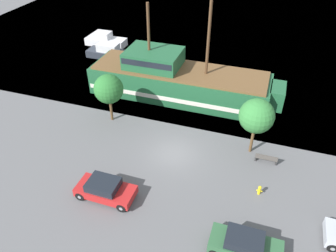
{
  "coord_description": "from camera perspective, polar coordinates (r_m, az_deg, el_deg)",
  "views": [
    {
      "loc": [
        6.18,
        -19.93,
        18.2
      ],
      "look_at": [
        -1.21,
        2.0,
        1.2
      ],
      "focal_mm": 35.0,
      "sensor_mm": 36.0,
      "label": 1
    }
  ],
  "objects": [
    {
      "name": "ground_plane",
      "position": [
        27.69,
        1.06,
        -4.8
      ],
      "size": [
        160.0,
        160.0,
        0.0
      ],
      "primitive_type": "plane",
      "color": "#5B5B5E"
    },
    {
      "name": "water_surface",
      "position": [
        66.75,
        13.4,
        19.58
      ],
      "size": [
        80.0,
        80.0,
        0.0
      ],
      "primitive_type": "plane",
      "color": "#33566B",
      "rests_on": "ground"
    },
    {
      "name": "pirate_ship",
      "position": [
        34.57,
        1.68,
        7.98
      ],
      "size": [
        19.85,
        5.36,
        10.59
      ],
      "color": "#1E5633",
      "rests_on": "water_surface"
    },
    {
      "name": "moored_boat_dockside",
      "position": [
        48.37,
        -10.84,
        14.47
      ],
      "size": [
        5.66,
        2.16,
        1.85
      ],
      "color": "silver",
      "rests_on": "water_surface"
    },
    {
      "name": "moored_boat_outer",
      "position": [
        44.27,
        -9.85,
        12.46
      ],
      "size": [
        6.68,
        2.1,
        1.85
      ],
      "color": "#2D333D",
      "rests_on": "water_surface"
    },
    {
      "name": "parked_car_curb_front",
      "position": [
        24.21,
        -10.89,
        -10.76
      ],
      "size": [
        4.23,
        1.99,
        1.47
      ],
      "color": "#B21E1E",
      "rests_on": "ground_plane"
    },
    {
      "name": "parked_car_curb_rear",
      "position": [
        21.5,
        13.3,
        -19.54
      ],
      "size": [
        4.35,
        1.87,
        1.49
      ],
      "color": "#2D5B38",
      "rests_on": "ground_plane"
    },
    {
      "name": "fire_hydrant",
      "position": [
        25.09,
        15.65,
        -10.64
      ],
      "size": [
        0.42,
        0.25,
        0.76
      ],
      "color": "yellow",
      "rests_on": "ground_plane"
    },
    {
      "name": "bench_promenade_east",
      "position": [
        27.73,
        16.74,
        -5.42
      ],
      "size": [
        1.75,
        0.45,
        0.85
      ],
      "color": "#4C4742",
      "rests_on": "ground_plane"
    },
    {
      "name": "tree_row_east",
      "position": [
        30.3,
        -10.3,
        6.35
      ],
      "size": [
        2.71,
        2.71,
        4.73
      ],
      "color": "brown",
      "rests_on": "ground_plane"
    },
    {
      "name": "tree_row_mideast",
      "position": [
        26.65,
        15.18,
        1.68
      ],
      "size": [
        2.81,
        2.81,
        5.03
      ],
      "color": "brown",
      "rests_on": "ground_plane"
    }
  ]
}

